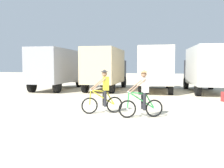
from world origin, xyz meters
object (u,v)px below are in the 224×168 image
(cyclist_cowboy_hat, at_px, (143,95))
(box_truck_cream_rv, at_px, (156,67))
(box_truck_grey_hauler, at_px, (57,67))
(box_truck_tan_camper, at_px, (106,67))
(box_truck_white_box, at_px, (206,67))
(cyclist_orange_shirt, at_px, (104,93))

(cyclist_cowboy_hat, bearing_deg, box_truck_cream_rv, 93.51)
(box_truck_grey_hauler, bearing_deg, box_truck_tan_camper, 12.65)
(cyclist_cowboy_hat, bearing_deg, box_truck_white_box, 72.92)
(box_truck_cream_rv, xyz_separation_m, cyclist_cowboy_hat, (0.61, -9.92, -1.03))
(box_truck_tan_camper, xyz_separation_m, cyclist_cowboy_hat, (4.68, -9.65, -1.03))
(box_truck_grey_hauler, height_order, box_truck_white_box, same)
(box_truck_white_box, relative_size, cyclist_cowboy_hat, 3.85)
(box_truck_grey_hauler, xyz_separation_m, cyclist_orange_shirt, (7.03, -8.40, -1.03))
(box_truck_tan_camper, relative_size, box_truck_white_box, 0.98)
(box_truck_grey_hauler, height_order, box_truck_tan_camper, same)
(box_truck_grey_hauler, bearing_deg, cyclist_orange_shirt, -50.07)
(box_truck_cream_rv, bearing_deg, box_truck_white_box, 1.53)
(box_truck_tan_camper, bearing_deg, cyclist_orange_shirt, -72.18)
(box_truck_white_box, height_order, cyclist_orange_shirt, box_truck_white_box)
(box_truck_tan_camper, bearing_deg, box_truck_white_box, 2.68)
(box_truck_white_box, xyz_separation_m, cyclist_cowboy_hat, (-3.08, -10.01, -1.03))
(box_truck_cream_rv, xyz_separation_m, box_truck_white_box, (3.68, 0.10, 0.00))
(box_truck_grey_hauler, distance_m, box_truck_cream_rv, 8.19)
(box_truck_tan_camper, relative_size, cyclist_cowboy_hat, 3.79)
(box_truck_tan_camper, distance_m, cyclist_orange_shirt, 9.83)
(box_truck_grey_hauler, bearing_deg, box_truck_white_box, 6.14)
(cyclist_orange_shirt, bearing_deg, box_truck_grey_hauler, 129.93)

